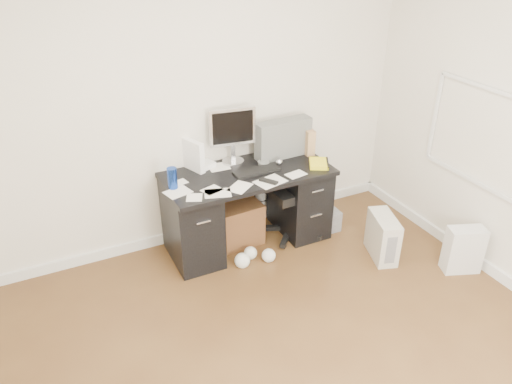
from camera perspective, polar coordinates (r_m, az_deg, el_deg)
ground at (r=3.63m, az=6.43°, el=-20.22°), size 4.00×4.00×0.00m
room_shell at (r=2.66m, az=8.62°, el=4.64°), size 4.02×4.02×2.71m
desk at (r=4.62m, az=-0.92°, el=-1.58°), size 1.50×0.70×0.75m
loose_papers at (r=4.33m, az=-3.06°, el=1.53°), size 1.10×0.60×0.00m
lcd_monitor at (r=4.52m, az=-2.71°, el=6.47°), size 0.45×0.30×0.53m
keyboard at (r=4.44m, az=0.08°, el=2.41°), size 0.43×0.16×0.02m
computer_mouse at (r=4.56m, az=2.65°, el=3.44°), size 0.08×0.08×0.07m
travel_mug at (r=4.19m, az=-9.54°, el=1.57°), size 0.09×0.09×0.18m
white_binder at (r=4.46m, az=-7.17°, el=4.17°), size 0.19×0.27×0.28m
magazine_file at (r=4.81m, az=5.83°, el=5.88°), size 0.12×0.22×0.25m
pen_cup at (r=4.70m, az=0.59°, el=5.26°), size 0.10×0.10×0.22m
yellow_book at (r=4.60m, az=7.19°, el=3.26°), size 0.25×0.27×0.04m
paper_remote at (r=4.28m, az=1.65°, el=1.32°), size 0.30×0.26×0.02m
office_chair at (r=4.71m, az=4.12°, el=1.18°), size 0.65×0.65×1.11m
pc_tower at (r=4.67m, az=14.28°, el=-4.98°), size 0.30×0.45×0.41m
shopping_bag at (r=4.71m, az=22.62°, el=-6.11°), size 0.37×0.32×0.43m
wicker_basket at (r=4.76m, az=-2.31°, el=-3.32°), size 0.44×0.44×0.41m
desk_printer at (r=5.01m, az=7.20°, el=-3.11°), size 0.36×0.30×0.21m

